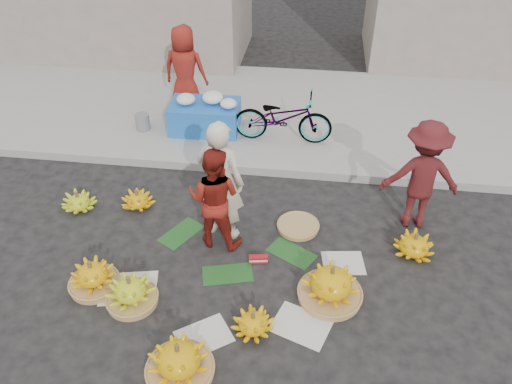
# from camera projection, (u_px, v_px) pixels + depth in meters

# --- Properties ---
(ground) EXTENTS (80.00, 80.00, 0.00)m
(ground) POSITION_uv_depth(u_px,v_px,m) (238.00, 264.00, 6.65)
(ground) COLOR black
(ground) RESTS_ON ground
(curb) EXTENTS (40.00, 0.25, 0.15)m
(curb) POSITION_uv_depth(u_px,v_px,m) (258.00, 168.00, 8.35)
(curb) COLOR gray
(curb) RESTS_ON ground
(sidewalk) EXTENTS (40.00, 4.00, 0.12)m
(sidewalk) POSITION_uv_depth(u_px,v_px,m) (271.00, 110.00, 10.03)
(sidewalk) COLOR gray
(sidewalk) RESTS_ON ground
(newspaper_scatter) EXTENTS (3.20, 1.80, 0.00)m
(newspaper_scatter) POSITION_uv_depth(u_px,v_px,m) (227.00, 311.00, 6.02)
(newspaper_scatter) COLOR silver
(newspaper_scatter) RESTS_ON ground
(banana_leaves) EXTENTS (2.00, 1.00, 0.00)m
(banana_leaves) POSITION_uv_depth(u_px,v_px,m) (233.00, 253.00, 6.82)
(banana_leaves) COLOR #174519
(banana_leaves) RESTS_ON ground
(banana_bunch_0) EXTENTS (0.67, 0.67, 0.43)m
(banana_bunch_0) POSITION_uv_depth(u_px,v_px,m) (93.00, 276.00, 6.22)
(banana_bunch_0) COLOR #A17943
(banana_bunch_0) RESTS_ON ground
(banana_bunch_1) EXTENTS (0.71, 0.71, 0.43)m
(banana_bunch_1) POSITION_uv_depth(u_px,v_px,m) (131.00, 292.00, 6.02)
(banana_bunch_1) COLOR #A17943
(banana_bunch_1) RESTS_ON ground
(banana_bunch_2) EXTENTS (0.81, 0.81, 0.49)m
(banana_bunch_2) POSITION_uv_depth(u_px,v_px,m) (179.00, 361.00, 5.22)
(banana_bunch_2) COLOR #A17943
(banana_bunch_2) RESTS_ON ground
(banana_bunch_3) EXTENTS (0.48, 0.48, 0.30)m
(banana_bunch_3) POSITION_uv_depth(u_px,v_px,m) (253.00, 323.00, 5.72)
(banana_bunch_3) COLOR #EDB30B
(banana_bunch_3) RESTS_ON ground
(banana_bunch_4) EXTENTS (0.83, 0.83, 0.52)m
(banana_bunch_4) POSITION_uv_depth(u_px,v_px,m) (331.00, 284.00, 6.06)
(banana_bunch_4) COLOR #A17943
(banana_bunch_4) RESTS_ON ground
(banana_bunch_5) EXTENTS (0.69, 0.69, 0.35)m
(banana_bunch_5) POSITION_uv_depth(u_px,v_px,m) (414.00, 245.00, 6.73)
(banana_bunch_5) COLOR #EDB30B
(banana_bunch_5) RESTS_ON ground
(banana_bunch_6) EXTENTS (0.60, 0.60, 0.31)m
(banana_bunch_6) POSITION_uv_depth(u_px,v_px,m) (78.00, 202.00, 7.53)
(banana_bunch_6) COLOR #A1BA1A
(banana_bunch_6) RESTS_ON ground
(banana_bunch_7) EXTENTS (0.51, 0.51, 0.30)m
(banana_bunch_7) POSITION_uv_depth(u_px,v_px,m) (138.00, 200.00, 7.57)
(banana_bunch_7) COLOR #EDB30B
(banana_bunch_7) RESTS_ON ground
(basket_spare) EXTENTS (0.69, 0.69, 0.07)m
(basket_spare) POSITION_uv_depth(u_px,v_px,m) (298.00, 226.00, 7.21)
(basket_spare) COLOR #A17943
(basket_spare) RESTS_ON ground
(incense_stack) EXTENTS (0.26, 0.12, 0.10)m
(incense_stack) POSITION_uv_depth(u_px,v_px,m) (258.00, 259.00, 6.65)
(incense_stack) COLOR #AF1218
(incense_stack) RESTS_ON ground
(vendor_cream) EXTENTS (0.74, 0.58, 1.80)m
(vendor_cream) POSITION_uv_depth(u_px,v_px,m) (221.00, 181.00, 6.62)
(vendor_cream) COLOR beige
(vendor_cream) RESTS_ON ground
(vendor_red) EXTENTS (0.79, 0.65, 1.50)m
(vendor_red) POSITION_uv_depth(u_px,v_px,m) (214.00, 198.00, 6.57)
(vendor_red) COLOR maroon
(vendor_red) RESTS_ON ground
(man_striped) EXTENTS (1.09, 0.64, 1.65)m
(man_striped) POSITION_uv_depth(u_px,v_px,m) (422.00, 176.00, 6.85)
(man_striped) COLOR maroon
(man_striped) RESTS_ON ground
(flower_table) EXTENTS (1.28, 0.82, 0.73)m
(flower_table) POSITION_uv_depth(u_px,v_px,m) (205.00, 115.00, 9.12)
(flower_table) COLOR blue
(flower_table) RESTS_ON sidewalk
(grey_bucket) EXTENTS (0.26, 0.26, 0.30)m
(grey_bucket) POSITION_uv_depth(u_px,v_px,m) (143.00, 122.00, 9.21)
(grey_bucket) COLOR slate
(grey_bucket) RESTS_ON sidewalk
(flower_vendor) EXTENTS (0.87, 0.60, 1.70)m
(flower_vendor) POSITION_uv_depth(u_px,v_px,m) (185.00, 70.00, 9.38)
(flower_vendor) COLOR maroon
(flower_vendor) RESTS_ON sidewalk
(bicycle) EXTENTS (0.61, 1.73, 0.91)m
(bicycle) POSITION_uv_depth(u_px,v_px,m) (283.00, 117.00, 8.72)
(bicycle) COLOR gray
(bicycle) RESTS_ON sidewalk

